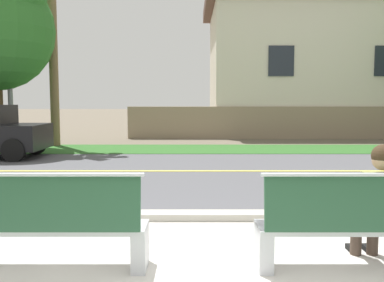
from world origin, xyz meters
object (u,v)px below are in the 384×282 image
Objects in this scene: bench_left at (53,226)px; seated_person_olive at (379,200)px; bench_right at (355,227)px; streetlamp at (12,25)px.

seated_person_olive is (3.23, 0.17, 0.22)m from bench_left.
bench_right is 0.25× the size of streetlamp.
bench_left is at bearing -176.98° from seated_person_olive.
bench_right is at bearing 0.00° from bench_left.
seated_person_olive reaches higher than bench_left.
streetlamp is at bearing 127.51° from seated_person_olive.
bench_left is 11.99m from streetlamp.
bench_left is 0.25× the size of streetlamp.
streetlamp reaches higher than seated_person_olive.
bench_right is at bearing -150.24° from seated_person_olive.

